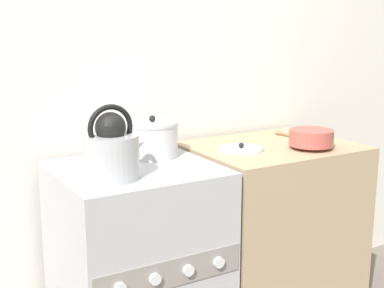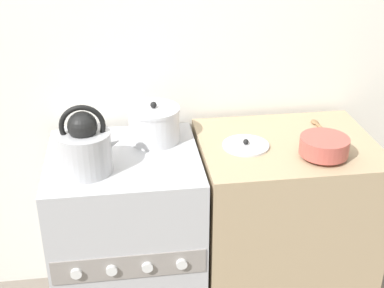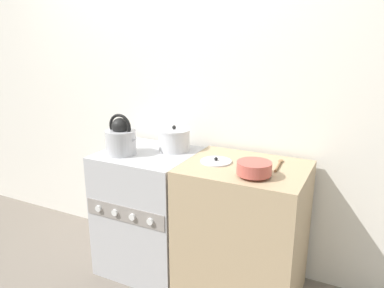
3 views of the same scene
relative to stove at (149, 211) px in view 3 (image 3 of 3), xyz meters
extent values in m
plane|color=#70665B|center=(0.00, -0.29, -0.45)|extent=(12.00, 12.00, 0.00)
cube|color=silver|center=(0.00, 0.38, 0.80)|extent=(7.00, 0.06, 2.50)
cube|color=#B2B2B7|center=(0.00, 0.00, 0.00)|extent=(0.64, 0.59, 0.90)
cube|color=gray|center=(0.00, -0.30, 0.11)|extent=(0.61, 0.01, 0.11)
cylinder|color=silver|center=(-0.21, -0.31, 0.11)|extent=(0.04, 0.02, 0.04)
cylinder|color=silver|center=(-0.07, -0.31, 0.11)|extent=(0.04, 0.02, 0.04)
cylinder|color=silver|center=(0.07, -0.31, 0.11)|extent=(0.04, 0.02, 0.04)
cylinder|color=silver|center=(0.21, -0.31, 0.11)|extent=(0.04, 0.02, 0.04)
cube|color=tan|center=(0.71, 0.01, 0.00)|extent=(0.76, 0.61, 0.91)
cylinder|color=#B2B2B7|center=(-0.14, -0.11, 0.53)|extent=(0.21, 0.21, 0.17)
sphere|color=black|center=(-0.14, -0.11, 0.64)|extent=(0.11, 0.11, 0.11)
torus|color=black|center=(-0.14, -0.11, 0.64)|extent=(0.18, 0.02, 0.18)
cone|color=#B2B2B7|center=(-0.04, -0.11, 0.56)|extent=(0.10, 0.05, 0.08)
cylinder|color=silver|center=(0.14, 0.13, 0.52)|extent=(0.22, 0.22, 0.14)
cylinder|color=silver|center=(0.14, 0.13, 0.60)|extent=(0.23, 0.23, 0.01)
sphere|color=black|center=(0.14, 0.13, 0.62)|extent=(0.03, 0.03, 0.03)
cylinder|color=#B75147|center=(0.81, -0.14, 0.47)|extent=(0.09, 0.09, 0.02)
cylinder|color=#B75147|center=(0.81, -0.14, 0.51)|extent=(0.20, 0.20, 0.07)
cylinder|color=silver|center=(0.52, 0.00, 0.46)|extent=(0.20, 0.20, 0.01)
sphere|color=black|center=(0.52, 0.00, 0.48)|extent=(0.02, 0.02, 0.02)
cylinder|color=olive|center=(0.90, 0.07, 0.47)|extent=(0.03, 0.18, 0.02)
ellipsoid|color=olive|center=(0.89, 0.18, 0.47)|extent=(0.04, 0.05, 0.02)
camera|label=1|loc=(-0.86, -1.92, 1.01)|focal=50.00mm
camera|label=2|loc=(0.02, -1.98, 1.50)|focal=50.00mm
camera|label=3|loc=(1.39, -2.09, 1.24)|focal=35.00mm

